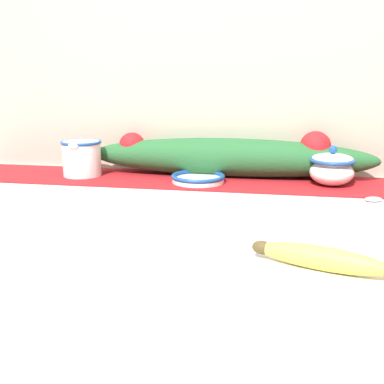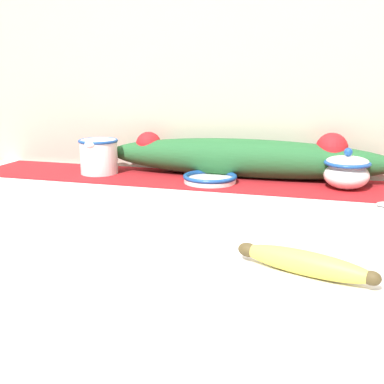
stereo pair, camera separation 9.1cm
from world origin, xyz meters
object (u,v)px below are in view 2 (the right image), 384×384
object	(u,v)px
sugar_bowl	(347,171)
small_dish	(210,178)
cream_pitcher	(99,155)
banana	(304,263)
spoon	(378,204)

from	to	relation	value
sugar_bowl	small_dish	xyz separation A→B (m)	(-0.32, -0.03, -0.03)
cream_pitcher	banana	world-z (taller)	cream_pitcher
cream_pitcher	small_dish	xyz separation A→B (m)	(0.32, -0.03, -0.04)
small_dish	banana	xyz separation A→B (m)	(0.26, -0.50, 0.00)
banana	cream_pitcher	bearing A→B (deg)	137.32
cream_pitcher	sugar_bowl	bearing A→B (deg)	-0.09
cream_pitcher	spoon	bearing A→B (deg)	-10.90
spoon	cream_pitcher	bearing A→B (deg)	155.76
sugar_bowl	spoon	distance (m)	0.15
cream_pitcher	small_dish	size ratio (longest dim) A/B	0.91
small_dish	spoon	bearing A→B (deg)	-15.74
small_dish	spoon	world-z (taller)	small_dish
sugar_bowl	spoon	size ratio (longest dim) A/B	0.59
cream_pitcher	banana	distance (m)	0.78
banana	spoon	world-z (taller)	banana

